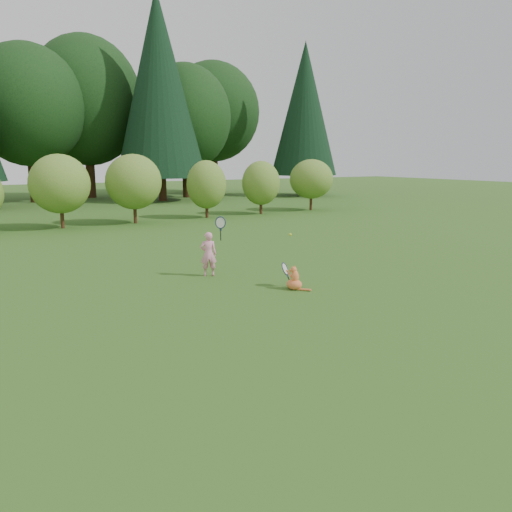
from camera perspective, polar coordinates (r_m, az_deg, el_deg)
ground at (r=9.63m, az=1.35°, el=-5.00°), size 100.00×100.00×0.00m
shrub_row at (r=21.49m, az=-17.06°, el=7.22°), size 28.00×3.00×2.80m
woodland_backdrop at (r=31.65m, az=-22.07°, el=19.09°), size 48.00×10.00×15.00m
child at (r=11.48m, az=-5.41°, el=0.35°), size 0.59×0.37×1.54m
cat at (r=10.35m, az=4.35°, el=-2.42°), size 0.43×0.76×0.66m
tennis_ball at (r=11.07m, az=3.95°, el=2.47°), size 0.06×0.06×0.06m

